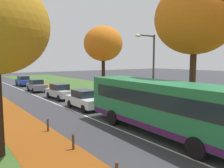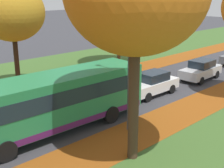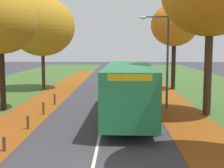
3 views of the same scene
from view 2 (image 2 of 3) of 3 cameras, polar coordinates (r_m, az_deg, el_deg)
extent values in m
cube|color=#3D6028|center=(31.09, -4.64, 3.66)|extent=(12.00, 90.00, 0.01)
cube|color=#8C4714|center=(24.06, -8.76, -0.46)|extent=(2.80, 60.00, 0.00)
cube|color=#8C4714|center=(17.76, 8.80, -6.92)|extent=(2.80, 60.00, 0.00)
cube|color=silver|center=(24.87, 8.91, 0.09)|extent=(0.12, 80.00, 0.01)
cylinder|color=black|center=(23.75, -17.00, 3.61)|extent=(0.35, 0.35, 3.91)
ellipsoid|color=#B27F1E|center=(23.22, -17.79, 12.39)|extent=(4.51, 4.51, 4.06)
cylinder|color=#422D1E|center=(29.75, 1.26, 6.67)|extent=(0.33, 0.33, 3.63)
ellipsoid|color=#B27F1E|center=(29.29, 1.32, 14.65)|extent=(6.18, 6.18, 5.56)
cylinder|color=#422D1E|center=(13.18, 3.97, -3.68)|extent=(0.45, 0.45, 5.01)
cylinder|color=#4C3823|center=(21.16, -16.15, -2.37)|extent=(0.12, 0.12, 0.75)
cylinder|color=#4C3823|center=(22.75, -8.88, -0.54)|extent=(0.12, 0.12, 0.75)
cylinder|color=#47474C|center=(15.68, 3.12, 1.63)|extent=(0.14, 0.14, 6.00)
cylinder|color=#47474C|center=(15.73, 1.12, 12.44)|extent=(1.60, 0.10, 0.10)
ellipsoid|color=silver|center=(16.31, -0.91, 12.43)|extent=(0.44, 0.28, 0.20)
cube|color=#237A47|center=(16.21, -10.56, -2.83)|extent=(2.79, 10.47, 2.50)
cube|color=#19232D|center=(16.08, -10.64, -1.49)|extent=(2.80, 9.22, 0.80)
cube|color=#4C1951|center=(16.60, -10.36, -6.30)|extent=(2.81, 10.26, 0.32)
cylinder|color=black|center=(14.42, -18.83, -11.54)|extent=(0.33, 0.97, 0.96)
cylinder|color=black|center=(17.36, -0.17, -5.59)|extent=(0.33, 0.97, 0.96)
cylinder|color=black|center=(19.07, -4.95, -3.54)|extent=(0.33, 0.97, 0.96)
cube|color=silver|center=(21.97, 7.23, -0.29)|extent=(1.76, 4.22, 0.70)
cube|color=#19232D|center=(21.90, 7.54, 1.42)|extent=(1.47, 2.04, 0.60)
cylinder|color=black|center=(20.66, 6.52, -2.42)|extent=(0.23, 0.64, 0.64)
cylinder|color=black|center=(21.64, 3.39, -1.42)|extent=(0.23, 0.64, 0.64)
cylinder|color=black|center=(22.61, 10.84, -0.89)|extent=(0.23, 0.64, 0.64)
cylinder|color=black|center=(23.51, 7.78, -0.04)|extent=(0.23, 0.64, 0.64)
cube|color=#B7BABF|center=(26.51, 15.88, 2.20)|extent=(1.88, 4.27, 0.70)
cube|color=#19232D|center=(26.49, 16.15, 3.61)|extent=(1.53, 2.08, 0.60)
cylinder|color=black|center=(25.13, 15.97, 0.57)|extent=(0.25, 0.65, 0.64)
cylinder|color=black|center=(25.86, 12.93, 1.25)|extent=(0.25, 0.65, 0.64)
cylinder|color=black|center=(27.40, 18.55, 1.67)|extent=(0.25, 0.65, 0.64)
cylinder|color=black|center=(28.06, 15.69, 2.28)|extent=(0.25, 0.65, 0.64)
cylinder|color=black|center=(32.23, 19.67, 3.77)|extent=(0.25, 0.65, 0.64)
camera|label=1|loc=(22.53, -43.40, 4.76)|focal=35.00mm
camera|label=3|loc=(16.55, -74.93, -7.10)|focal=50.00mm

